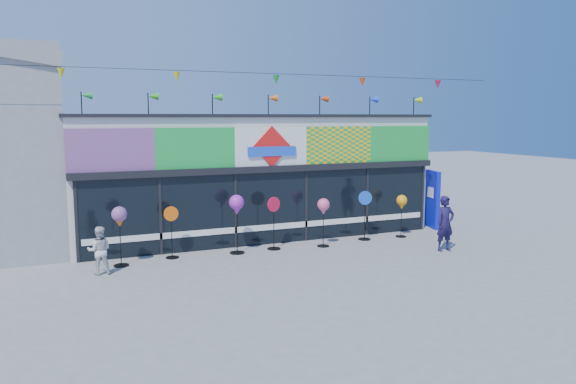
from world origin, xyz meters
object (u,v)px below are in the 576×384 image
spinner_2 (237,207)px  child (99,250)px  adult_man (445,223)px  spinner_3 (274,222)px  spinner_0 (119,218)px  spinner_5 (365,214)px  spinner_6 (402,203)px  blue_sign (432,199)px  spinner_1 (172,231)px  spinner_4 (323,208)px

spinner_2 → child: bearing=-169.8°
adult_man → spinner_3: bearing=153.7°
spinner_3 → adult_man: adult_man is taller
spinner_0 → spinner_5: size_ratio=1.01×
spinner_2 → child: spinner_2 is taller
spinner_0 → spinner_6: (9.13, 0.08, -0.16)m
blue_sign → spinner_1: 9.68m
spinner_6 → adult_man: (0.06, -2.17, -0.31)m
spinner_4 → adult_man: size_ratio=0.91×
spinner_5 → spinner_4: bearing=-168.9°
spinner_2 → spinner_6: spinner_2 is taller
blue_sign → spinner_2: 7.83m
spinner_1 → child: size_ratio=1.20×
spinner_2 → spinner_5: bearing=1.3°
adult_man → spinner_1: bearing=162.1°
spinner_4 → spinner_5: bearing=11.1°
spinner_3 → spinner_5: bearing=1.0°
spinner_0 → spinner_5: 7.79m
spinner_1 → child: bearing=-155.8°
spinner_0 → spinner_4: bearing=-1.2°
spinner_2 → spinner_4: spinner_2 is taller
spinner_3 → child: spinner_3 is taller
blue_sign → spinner_6: blue_sign is taller
spinner_0 → spinner_6: 9.13m
spinner_1 → spinner_5: size_ratio=0.93×
spinner_5 → spinner_0: bearing=-178.5°
blue_sign → spinner_3: (-6.57, -0.85, -0.19)m
spinner_3 → spinner_5: 3.25m
spinner_1 → child: spinner_1 is taller
spinner_1 → spinner_5: (6.33, -0.11, 0.06)m
spinner_5 → adult_man: size_ratio=0.97×
spinner_5 → spinner_6: bearing=-5.2°
spinner_1 → spinner_3: bearing=-3.1°
spinner_5 → spinner_6: 1.39m
blue_sign → spinner_0: bearing=-160.0°
blue_sign → child: bearing=-157.3°
spinner_2 → spinner_6: size_ratio=1.23×
spinner_6 → adult_man: adult_man is taller
spinner_0 → spinner_2: bearing=1.7°
spinner_1 → spinner_6: (7.68, -0.23, 0.35)m
adult_man → spinner_5: bearing=121.0°
spinner_1 → adult_man: bearing=-17.2°
spinner_3 → spinner_5: size_ratio=1.00×
spinner_2 → blue_sign: bearing=6.6°
spinner_4 → child: size_ratio=1.22×
spinner_3 → spinner_4: bearing=-10.1°
spinner_2 → spinner_3: (1.20, 0.05, -0.55)m
blue_sign → spinner_5: size_ratio=1.29×
spinner_0 → spinner_3: size_ratio=1.01×
blue_sign → spinner_3: blue_sign is taller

